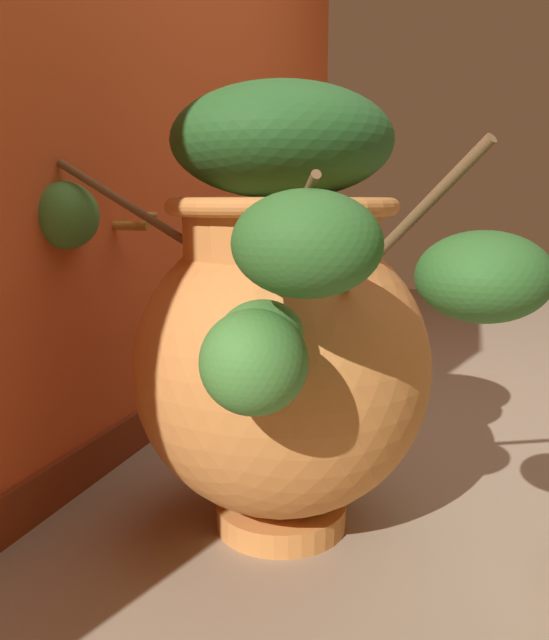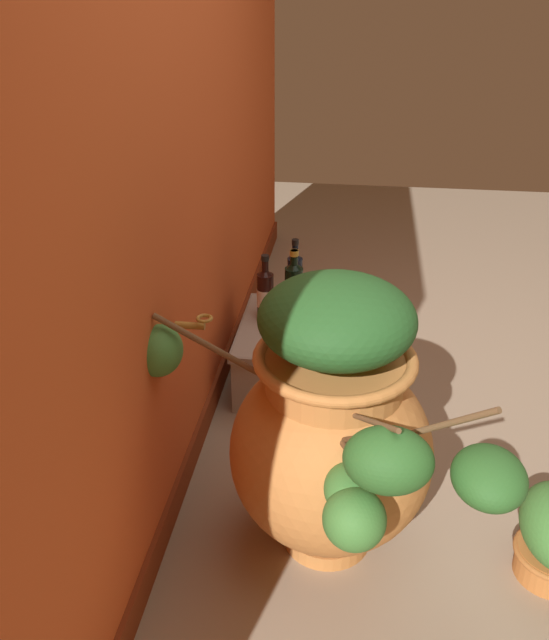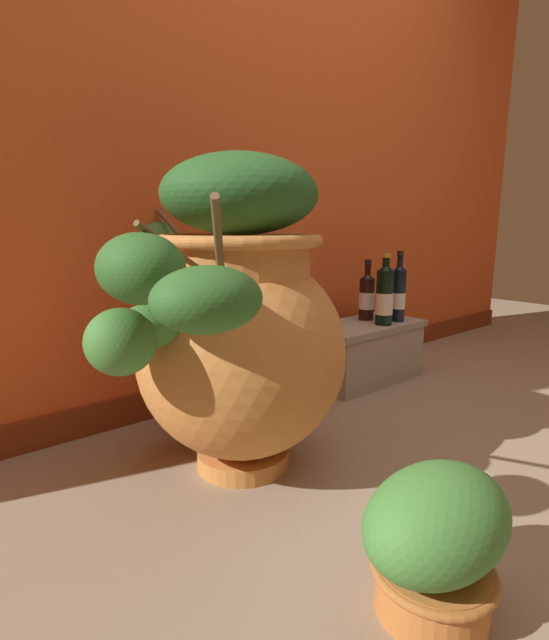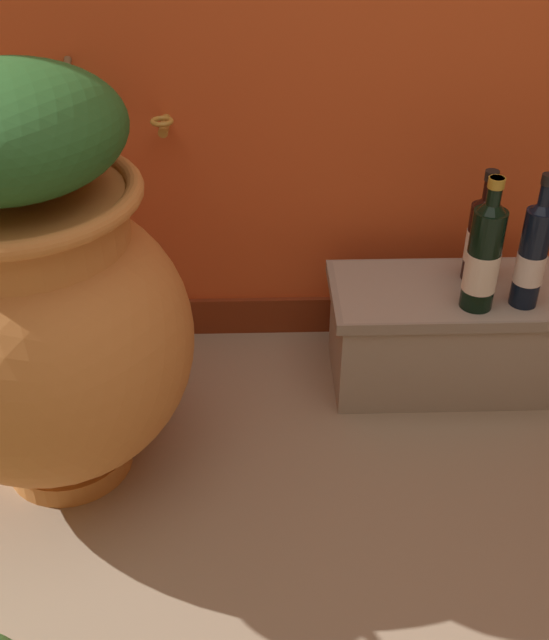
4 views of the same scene
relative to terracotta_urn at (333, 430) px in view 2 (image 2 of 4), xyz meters
The scene contains 7 objects.
ground_plane 0.91m from the terracotta_urn, 45.44° to the right, with size 7.00×7.00×0.00m, color gray.
back_wall 1.18m from the terracotta_urn, 49.36° to the left, with size 4.40×0.33×2.60m.
terracotta_urn is the anchor object (origin of this frame).
stone_ledge 1.05m from the terracotta_urn, 17.53° to the left, with size 0.61×0.31×0.29m.
wine_bottle_left 1.03m from the terracotta_urn, 12.68° to the left, with size 0.08×0.08×0.34m.
wine_bottle_middle 1.10m from the terracotta_urn, 18.96° to the left, with size 0.08×0.08×0.30m.
wine_bottle_right 1.15m from the terracotta_urn, 11.77° to the left, with size 0.07×0.07×0.34m.
Camera 2 is at (-2.23, 0.51, 1.73)m, focal length 38.49 mm.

